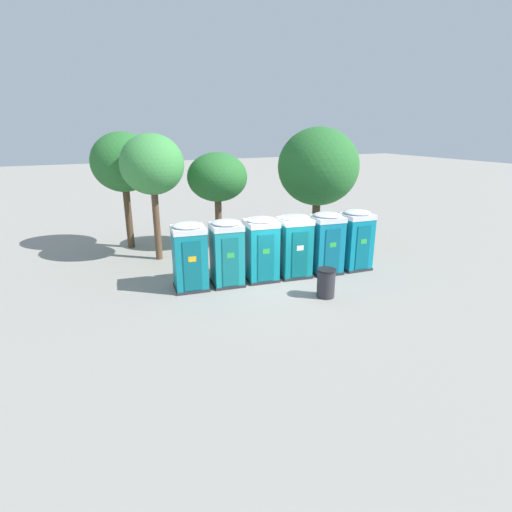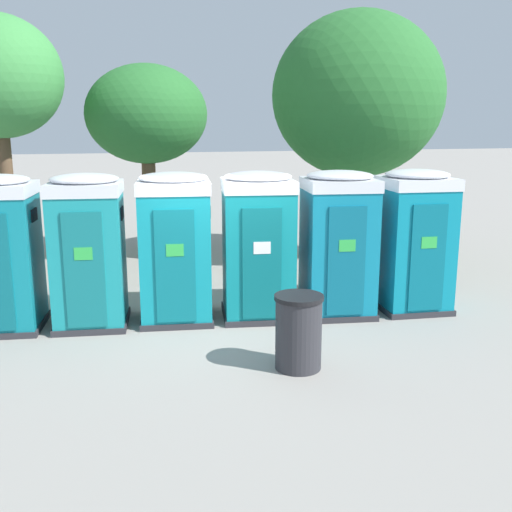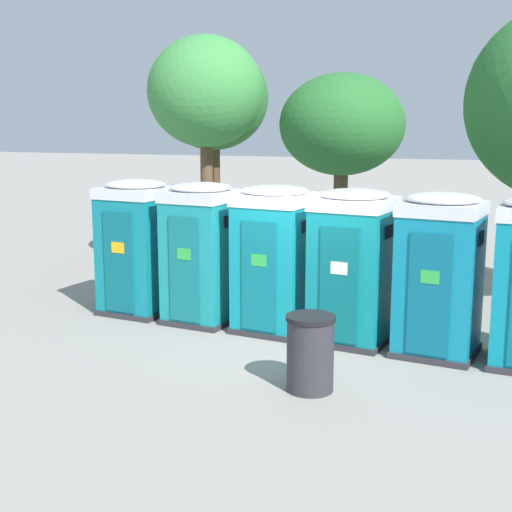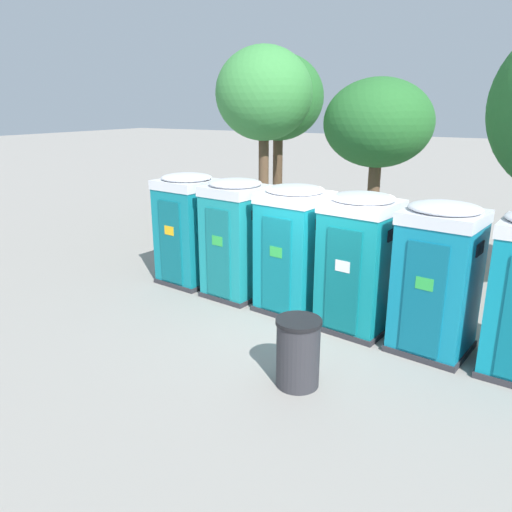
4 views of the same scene
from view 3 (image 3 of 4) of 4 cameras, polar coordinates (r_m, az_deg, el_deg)
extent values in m
plane|color=gray|center=(12.06, 3.95, -6.69)|extent=(120.00, 120.00, 0.00)
cube|color=#2D2D33|center=(13.90, -9.30, -4.23)|extent=(1.36, 1.34, 0.10)
cube|color=#107C8B|center=(13.66, -9.44, 0.23)|extent=(1.30, 1.27, 2.10)
cube|color=#0C606C|center=(13.22, -10.91, -0.51)|extent=(0.64, 0.11, 1.85)
cube|color=yellow|center=(13.15, -11.00, 0.66)|extent=(0.28, 0.04, 0.20)
cube|color=black|center=(13.21, -7.44, 3.16)|extent=(0.07, 0.36, 0.20)
cube|color=silver|center=(13.50, -9.59, 5.04)|extent=(1.34, 1.31, 0.20)
ellipsoid|color=silver|center=(13.49, -9.61, 5.67)|extent=(1.27, 1.25, 0.18)
cube|color=#2D2D33|center=(13.14, -4.28, -4.99)|extent=(1.31, 1.33, 0.10)
cube|color=teal|center=(12.89, -4.35, -0.28)|extent=(1.24, 1.27, 2.10)
cube|color=#126E73|center=(12.42, -5.73, -1.08)|extent=(0.61, 0.10, 1.85)
cube|color=green|center=(12.35, -5.80, 0.15)|extent=(0.28, 0.04, 0.20)
cube|color=black|center=(12.49, -2.15, 2.81)|extent=(0.07, 0.36, 0.20)
cube|color=silver|center=(12.72, -4.42, 4.81)|extent=(1.28, 1.30, 0.20)
ellipsoid|color=silver|center=(12.71, -4.43, 5.48)|extent=(1.22, 1.24, 0.18)
cube|color=#2D2D33|center=(12.56, 1.46, -5.71)|extent=(1.36, 1.35, 0.10)
cube|color=teal|center=(12.30, 1.49, -0.79)|extent=(1.30, 1.28, 2.10)
cube|color=#0C6E7A|center=(11.80, 0.25, -1.65)|extent=(0.64, 0.11, 1.85)
cube|color=green|center=(11.73, 0.21, -0.35)|extent=(0.28, 0.04, 0.20)
cube|color=black|center=(11.93, 4.07, 2.42)|extent=(0.07, 0.36, 0.20)
cube|color=silver|center=(12.12, 1.51, 4.55)|extent=(1.34, 1.32, 0.20)
ellipsoid|color=silver|center=(12.11, 1.52, 5.25)|extent=(1.27, 1.26, 0.18)
cube|color=#2D2D33|center=(12.05, 7.58, -6.52)|extent=(1.39, 1.37, 0.10)
cube|color=#0E828B|center=(11.77, 7.71, -1.40)|extent=(1.32, 1.30, 2.10)
cube|color=#0B656C|center=(11.25, 6.66, -2.34)|extent=(0.64, 0.12, 1.85)
cube|color=white|center=(11.18, 6.65, -0.98)|extent=(0.28, 0.05, 0.20)
cube|color=black|center=(11.45, 10.60, 1.91)|extent=(0.08, 0.36, 0.20)
cube|color=silver|center=(11.59, 7.85, 4.17)|extent=(1.36, 1.34, 0.20)
ellipsoid|color=silver|center=(11.57, 7.87, 4.90)|extent=(1.30, 1.27, 0.18)
cube|color=#2D2D33|center=(11.68, 14.18, -7.33)|extent=(1.37, 1.35, 0.10)
cube|color=#0F7C9C|center=(11.39, 14.43, -2.05)|extent=(1.31, 1.29, 2.10)
cube|color=#0C607A|center=(10.85, 13.70, -3.06)|extent=(0.64, 0.12, 1.85)
cube|color=green|center=(10.78, 13.74, -1.66)|extent=(0.28, 0.05, 0.20)
cube|color=black|center=(11.14, 17.57, 1.35)|extent=(0.07, 0.36, 0.20)
cube|color=silver|center=(11.20, 14.70, 3.69)|extent=(1.35, 1.33, 0.20)
ellipsoid|color=silver|center=(11.19, 14.74, 4.46)|extent=(1.28, 1.26, 0.18)
cylinder|color=#4C3826|center=(19.99, -3.36, 5.32)|extent=(0.33, 0.33, 3.46)
ellipsoid|color=#286B2D|center=(19.91, -3.44, 12.51)|extent=(3.01, 3.01, 2.82)
cylinder|color=brown|center=(17.32, -3.95, 4.69)|extent=(0.30, 0.30, 3.58)
ellipsoid|color=#3D8C42|center=(17.24, -4.06, 13.00)|extent=(2.74, 2.74, 2.61)
cylinder|color=brown|center=(16.92, 6.74, 3.32)|extent=(0.33, 0.33, 2.89)
ellipsoid|color=#286B2D|center=(16.78, 6.90, 10.40)|extent=(2.89, 2.89, 2.34)
cylinder|color=#2D2D33|center=(9.74, 4.36, -7.92)|extent=(0.64, 0.64, 0.99)
cylinder|color=black|center=(9.58, 4.40, -4.95)|extent=(0.68, 0.68, 0.06)
camera|label=1|loc=(10.73, -83.92, 13.43)|focal=28.00mm
camera|label=2|loc=(5.20, -53.28, 3.47)|focal=42.00mm
camera|label=4|loc=(2.99, 28.43, 17.29)|focal=35.00mm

